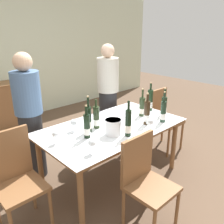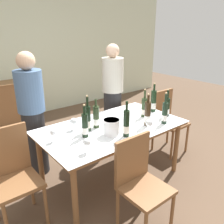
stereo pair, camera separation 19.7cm
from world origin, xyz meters
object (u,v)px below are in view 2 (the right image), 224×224
wine_bottle_6 (88,119)px  wine_glass_0 (53,133)px  dining_table (112,131)px  person_host (33,116)px  wine_bottle_0 (165,113)px  wine_bottle_7 (85,126)px  wine_bottle_3 (148,114)px  person_guest_left (113,97)px  wine_glass_3 (149,123)px  ice_bucket (112,127)px  wine_bottle_4 (167,107)px  wine_glass_1 (87,143)px  chair_left_end (13,171)px  wine_bottle_1 (144,108)px  wine_bottle_8 (126,124)px  chair_near_front (139,178)px  wine_bottle_5 (153,102)px  wine_bottle_2 (96,117)px  chair_right_end (167,117)px  wine_glass_2 (73,122)px

wine_bottle_6 → wine_glass_0: bearing=-179.9°
dining_table → person_host: (-0.67, 0.76, 0.13)m
wine_bottle_0 → wine_bottle_7: size_ratio=1.06×
wine_bottle_3 → person_guest_left: person_guest_left is taller
wine_glass_3 → ice_bucket: bearing=151.5°
wine_glass_0 → wine_glass_3: wine_glass_3 is taller
ice_bucket → wine_bottle_6: 0.29m
wine_bottle_4 → wine_glass_1: size_ratio=2.52×
wine_glass_0 → chair_left_end: 0.52m
wine_bottle_1 → wine_glass_0: size_ratio=2.73×
wine_bottle_3 → wine_glass_3: wine_bottle_3 is taller
wine_bottle_8 → wine_glass_0: bearing=150.5°
wine_bottle_7 → wine_bottle_3: bearing=-14.9°
wine_glass_3 → person_guest_left: (0.39, 1.13, -0.03)m
wine_glass_3 → chair_near_front: size_ratio=0.16×
wine_bottle_5 → wine_bottle_6: 1.06m
wine_bottle_2 → person_host: 0.84m
wine_bottle_2 → wine_bottle_5: (0.94, -0.05, 0.02)m
wine_bottle_0 → chair_left_end: 1.79m
wine_bottle_6 → wine_bottle_7: (-0.11, -0.11, -0.01)m
chair_near_front → chair_right_end: 1.62m
wine_bottle_0 → chair_right_end: wine_bottle_0 is taller
dining_table → wine_bottle_6: wine_bottle_6 is taller
wine_bottle_2 → wine_glass_0: (-0.55, -0.02, -0.03)m
person_guest_left → wine_bottle_3: bearing=-105.2°
wine_bottle_7 → wine_glass_1: wine_bottle_7 is taller
wine_glass_2 → wine_glass_3: bearing=-42.2°
wine_bottle_2 → wine_bottle_1: bearing=-8.7°
chair_near_front → wine_bottle_0: bearing=25.8°
wine_glass_2 → ice_bucket: bearing=-55.3°
ice_bucket → wine_bottle_2: wine_bottle_2 is taller
dining_table → wine_glass_1: wine_glass_1 is taller
wine_glass_2 → person_host: person_host is taller
wine_glass_1 → person_host: size_ratio=0.09×
wine_glass_2 → wine_bottle_1: bearing=-13.0°
wine_glass_2 → wine_bottle_3: bearing=-30.1°
wine_glass_2 → person_host: 0.62m
wine_bottle_3 → wine_glass_0: size_ratio=2.86×
chair_near_front → wine_glass_1: bearing=130.6°
dining_table → person_host: person_host is taller
person_host → wine_bottle_2: bearing=-52.8°
wine_glass_3 → chair_left_end: size_ratio=0.15×
dining_table → wine_bottle_6: 0.37m
wine_bottle_1 → wine_glass_0: 1.25m
wine_bottle_2 → wine_glass_1: size_ratio=2.39×
wine_bottle_1 → wine_bottle_5: (0.24, 0.06, 0.02)m
wine_glass_0 → chair_near_front: 0.97m
wine_bottle_7 → person_host: 0.84m
ice_bucket → chair_right_end: (1.31, 0.26, -0.29)m
wine_bottle_0 → wine_bottle_2: bearing=149.6°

